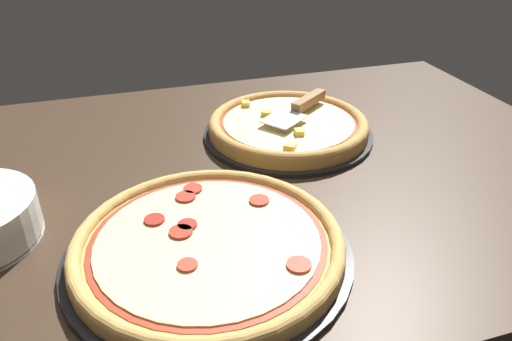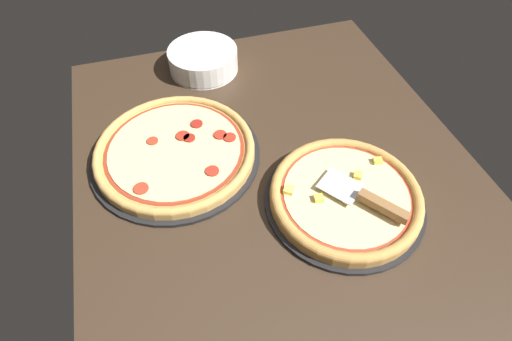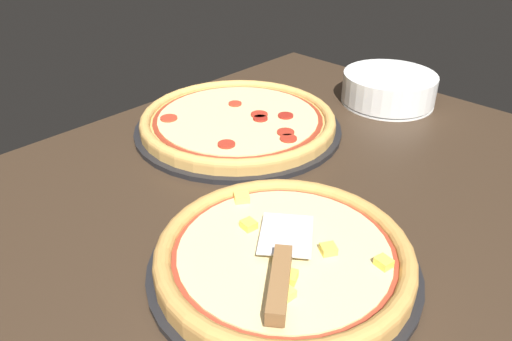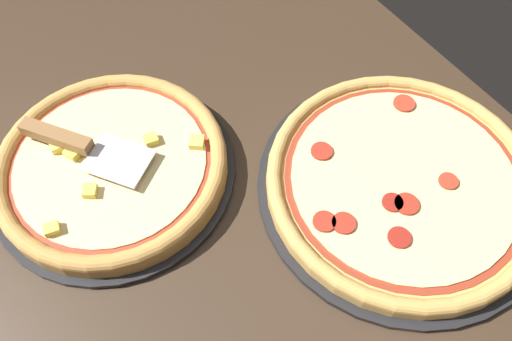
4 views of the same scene
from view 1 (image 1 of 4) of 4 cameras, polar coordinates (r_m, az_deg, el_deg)
ground_plane at (r=99.37cm, az=2.03°, el=-0.25°), size 132.99×97.71×3.60cm
pizza_pan_front at (r=109.90cm, az=3.67°, el=4.19°), size 36.76×36.76×1.00cm
pizza_front at (r=108.97cm, az=3.71°, el=5.23°), size 34.55×34.55×3.63cm
pizza_pan_back at (r=75.37cm, az=-5.42°, el=-9.44°), size 42.71×42.71×1.00cm
pizza_back at (r=74.20cm, az=-5.49°, el=-8.29°), size 40.14×40.14×2.85cm
serving_spatula at (r=112.68cm, az=5.42°, el=7.53°), size 19.08×15.73×2.00cm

